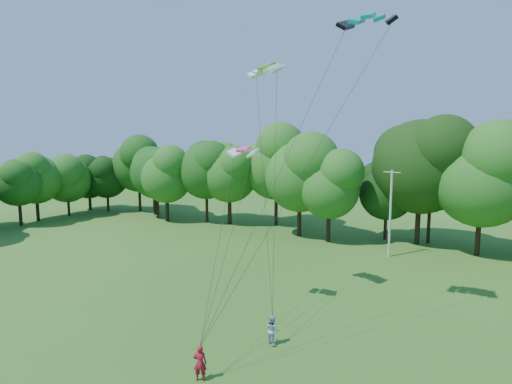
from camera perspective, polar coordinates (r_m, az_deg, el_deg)
The scene contains 8 objects.
utility_pole at distance 41.42m, azimuth 18.64°, elevation -2.82°, with size 1.69×0.52×8.65m.
kite_flyer_left at distance 20.79m, azimuth -8.00°, elevation -23.02°, with size 0.65×0.42×1.77m, color #A71528.
kite_flyer_right at distance 23.73m, azimuth 2.36°, elevation -19.06°, with size 0.81×0.63×1.67m, color #9BB3D8.
kite_teal at distance 25.68m, azimuth 15.74°, elevation 23.10°, with size 3.30×1.67×0.71m.
kite_green at distance 28.05m, azimuth 1.49°, elevation 17.50°, with size 2.97×2.16×0.65m.
kite_pink at distance 25.98m, azimuth -1.80°, elevation 6.13°, with size 2.08×1.17×0.40m.
tree_back_west at distance 61.34m, azimuth -14.00°, elevation 3.56°, with size 8.54×8.54×12.42m.
tree_back_center at distance 47.40m, azimuth 22.55°, elevation 5.43°, with size 11.41×11.41×16.60m.
Camera 1 is at (12.13, -9.72, 11.28)m, focal length 28.00 mm.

